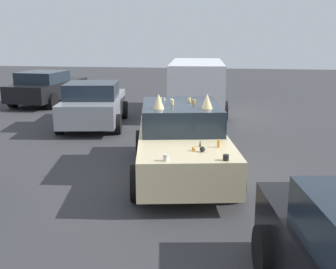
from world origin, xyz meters
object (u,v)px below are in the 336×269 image
parked_van_row_back_far (197,84)px  parked_sedan_far_left (94,104)px  art_car_decorated (182,140)px  parked_sedan_near_right (47,87)px

parked_van_row_back_far → parked_sedan_far_left: bearing=127.6°
art_car_decorated → parked_van_row_back_far: 7.40m
art_car_decorated → parked_sedan_near_right: 11.14m
parked_sedan_far_left → parked_sedan_near_right: (4.15, 3.52, 0.00)m
art_car_decorated → parked_van_row_back_far: bearing=171.5°
art_car_decorated → parked_sedan_near_right: bearing=-151.8°
parked_van_row_back_far → parked_sedan_far_left: (-2.87, 3.19, -0.40)m
parked_van_row_back_far → parked_sedan_near_right: 6.84m
parked_van_row_back_far → parked_sedan_near_right: size_ratio=1.11×
art_car_decorated → parked_sedan_far_left: art_car_decorated is taller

